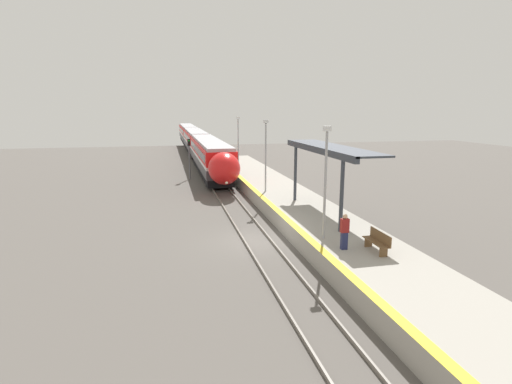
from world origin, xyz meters
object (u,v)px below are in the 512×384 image
(person_waiting, at_px, (344,231))
(railway_signal, at_px, (189,155))
(lamppost_near, at_px, (326,175))
(train, at_px, (196,141))
(lamppost_far, at_px, (238,139))
(lamppost_mid, at_px, (266,151))
(platform_bench, at_px, (378,241))

(person_waiting, bearing_deg, railway_signal, 101.58)
(person_waiting, bearing_deg, lamppost_near, 100.26)
(person_waiting, xyz_separation_m, lamppost_near, (-0.30, 1.64, 2.23))
(train, distance_m, lamppost_far, 23.39)
(train, height_order, lamppost_near, lamppost_near)
(lamppost_mid, height_order, lamppost_far, same)
(train, bearing_deg, railway_signal, -95.97)
(person_waiting, relative_size, lamppost_far, 0.30)
(platform_bench, relative_size, lamppost_mid, 0.32)
(lamppost_near, bearing_deg, platform_bench, -54.26)
(train, xyz_separation_m, railway_signal, (-2.33, -22.31, 0.36))
(railway_signal, bearing_deg, lamppost_mid, -68.26)
(person_waiting, bearing_deg, train, 93.45)
(lamppost_near, bearing_deg, train, 93.21)
(platform_bench, height_order, lamppost_far, lamppost_far)
(lamppost_far, bearing_deg, platform_bench, -86.35)
(train, distance_m, person_waiting, 47.84)
(platform_bench, distance_m, person_waiting, 1.48)
(person_waiting, distance_m, lamppost_far, 24.68)
(railway_signal, relative_size, lamppost_near, 0.77)
(railway_signal, relative_size, lamppost_far, 0.77)
(lamppost_mid, bearing_deg, person_waiting, -88.70)
(train, height_order, person_waiting, train)
(lamppost_far, bearing_deg, railway_signal, 170.03)
(train, relative_size, railway_signal, 15.81)
(platform_bench, bearing_deg, train, 94.96)
(train, xyz_separation_m, lamppost_near, (2.59, -46.11, 1.87))
(lamppost_near, bearing_deg, lamppost_far, 90.00)
(lamppost_far, bearing_deg, train, 96.37)
(railway_signal, xyz_separation_m, lamppost_far, (4.92, -0.86, 1.51))
(railway_signal, xyz_separation_m, lamppost_mid, (4.92, -12.33, 1.51))
(platform_bench, height_order, lamppost_near, lamppost_near)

